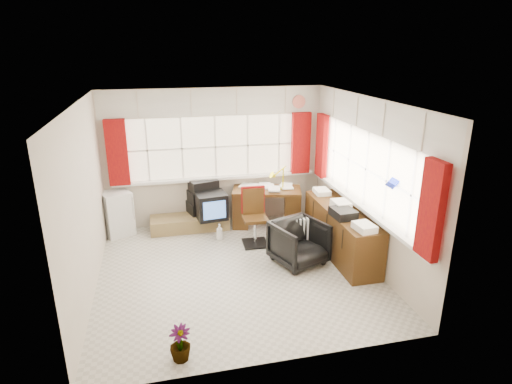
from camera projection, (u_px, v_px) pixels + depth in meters
ground at (237, 271)px, 6.38m from camera, size 4.00×4.00×0.00m
room_walls at (235, 175)px, 5.89m from camera, size 4.00×4.00×4.00m
window_back at (217, 174)px, 7.86m from camera, size 3.70×0.12×3.60m
window_right at (362, 201)px, 6.50m from camera, size 0.12×3.70×3.60m
curtains at (281, 158)px, 6.96m from camera, size 3.83×3.83×1.15m
overhead_cabinets at (284, 108)px, 6.76m from camera, size 3.98×3.98×0.48m
desk at (267, 205)px, 7.89m from camera, size 1.35×0.91×0.75m
desk_lamp at (283, 173)px, 7.69m from camera, size 0.16×0.13×0.44m
task_chair at (254, 214)px, 7.17m from camera, size 0.42×0.44×0.97m
office_chair at (299, 243)px, 6.52m from camera, size 0.93×0.94×0.67m
radiator at (295, 240)px, 6.81m from camera, size 0.43×0.20×0.62m
credenza at (341, 231)px, 6.81m from camera, size 0.50×2.00×0.85m
file_tray at (343, 213)px, 6.39m from camera, size 0.33×0.41×0.13m
tv_bench at (190, 223)px, 7.81m from camera, size 1.40×0.50×0.25m
crt_tv at (211, 206)px, 7.62m from camera, size 0.57×0.54×0.47m
hifi_stack at (204, 197)px, 7.89m from camera, size 0.67×0.52×0.62m
mini_fridge at (117, 213)px, 7.52m from camera, size 0.61×0.61×0.79m
spray_bottle_a at (219, 232)px, 7.36m from camera, size 0.13×0.13×0.29m
spray_bottle_b at (187, 225)px, 7.76m from camera, size 0.10×0.10×0.20m
flower_vase at (180, 344)px, 4.52m from camera, size 0.30×0.30×0.41m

